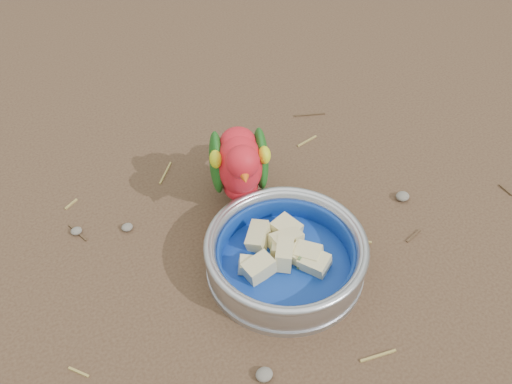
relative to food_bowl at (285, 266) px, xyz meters
name	(u,v)px	position (x,y,z in m)	size (l,w,h in m)	color
ground	(299,309)	(-0.02, -0.07, -0.01)	(60.00, 60.00, 0.00)	#4D3625
food_bowl	(285,266)	(0.00, 0.00, 0.00)	(0.23, 0.23, 0.02)	#B2B2BA
bowl_wall	(286,253)	(0.00, 0.00, 0.03)	(0.23, 0.23, 0.04)	#B2B2BA
fruit_wedges	(286,256)	(0.00, 0.00, 0.02)	(0.14, 0.14, 0.03)	beige
lory_parrot	(240,171)	(0.00, 0.15, 0.07)	(0.09, 0.20, 0.16)	red
ground_debris	(297,252)	(0.03, 0.02, -0.01)	(0.90, 0.80, 0.01)	#A38A46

